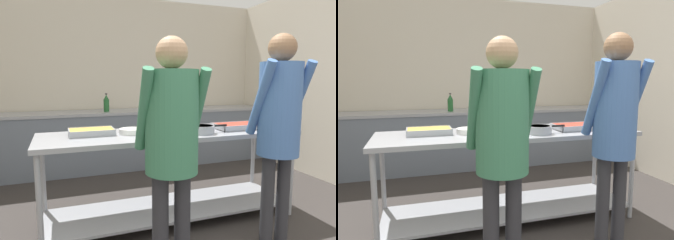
# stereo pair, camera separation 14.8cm
# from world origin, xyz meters

# --- Properties ---
(wall_rear) EXTENTS (4.98, 0.06, 2.65)m
(wall_rear) POSITION_xyz_m (0.00, 3.84, 1.32)
(wall_rear) COLOR beige
(wall_rear) RESTS_ON ground_plane
(back_counter) EXTENTS (4.82, 0.65, 0.89)m
(back_counter) POSITION_xyz_m (0.00, 3.47, 0.45)
(back_counter) COLOR slate
(back_counter) RESTS_ON ground_plane
(serving_counter) EXTENTS (2.41, 0.73, 0.87)m
(serving_counter) POSITION_xyz_m (0.09, 1.54, 0.59)
(serving_counter) COLOR #9EA0A8
(serving_counter) RESTS_ON ground_plane
(serving_tray_roast) EXTENTS (0.39, 0.27, 0.05)m
(serving_tray_roast) POSITION_xyz_m (-0.63, 1.65, 0.89)
(serving_tray_roast) COLOR #9EA0A8
(serving_tray_roast) RESTS_ON serving_counter
(plate_stack) EXTENTS (0.23, 0.23, 0.05)m
(plate_stack) POSITION_xyz_m (-0.29, 1.58, 0.89)
(plate_stack) COLOR white
(plate_stack) RESTS_ON serving_counter
(broccoli_bowl) EXTENTS (0.24, 0.24, 0.11)m
(broccoli_bowl) POSITION_xyz_m (-0.02, 1.45, 0.91)
(broccoli_bowl) COLOR #B2B2B7
(broccoli_bowl) RESTS_ON serving_counter
(sauce_pan) EXTENTS (0.37, 0.23, 0.07)m
(sauce_pan) POSITION_xyz_m (0.33, 1.37, 0.91)
(sauce_pan) COLOR #9EA0A8
(sauce_pan) RESTS_ON serving_counter
(serving_tray_vegetables) EXTENTS (0.47, 0.29, 0.05)m
(serving_tray_vegetables) POSITION_xyz_m (0.78, 1.48, 0.89)
(serving_tray_vegetables) COLOR #9EA0A8
(serving_tray_vegetables) RESTS_ON serving_counter
(guest_serving_left) EXTENTS (0.45, 0.35, 1.63)m
(guest_serving_left) POSITION_xyz_m (-0.20, 0.76, 1.00)
(guest_serving_left) COLOR #2D2D33
(guest_serving_left) RESTS_ON ground_plane
(guest_serving_right) EXTENTS (0.43, 0.35, 1.69)m
(guest_serving_right) POSITION_xyz_m (0.69, 0.79, 1.06)
(guest_serving_right) COLOR #2D2D33
(guest_serving_right) RESTS_ON ground_plane
(water_bottle) EXTENTS (0.08, 0.08, 0.27)m
(water_bottle) POSITION_xyz_m (-0.24, 3.38, 1.01)
(water_bottle) COLOR #23602D
(water_bottle) RESTS_ON back_counter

